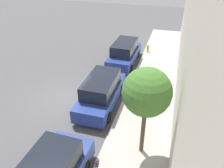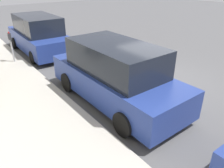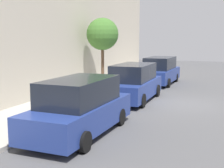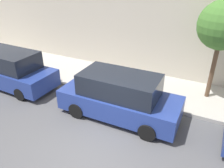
{
  "view_description": "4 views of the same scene",
  "coord_description": "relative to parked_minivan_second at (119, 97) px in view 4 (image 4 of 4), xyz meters",
  "views": [
    {
      "loc": [
        6.09,
        -10.46,
        8.34
      ],
      "look_at": [
        2.69,
        1.01,
        1.0
      ],
      "focal_mm": 35.0,
      "sensor_mm": 36.0,
      "label": 1
    },
    {
      "loc": [
        6.09,
        4.96,
        3.64
      ],
      "look_at": [
        2.85,
        0.69,
        1.0
      ],
      "focal_mm": 35.0,
      "sensor_mm": 36.0,
      "label": 2
    },
    {
      "loc": [
        -2.49,
        15.45,
        3.23
      ],
      "look_at": [
        2.99,
        1.34,
        1.0
      ],
      "focal_mm": 50.0,
      "sensor_mm": 36.0,
      "label": 3
    },
    {
      "loc": [
        -4.65,
        -3.04,
        5.47
      ],
      "look_at": [
        2.99,
        0.78,
        1.0
      ],
      "focal_mm": 35.0,
      "sensor_mm": 36.0,
      "label": 4
    }
  ],
  "objects": [
    {
      "name": "fire_hydrant",
      "position": [
        1.58,
        8.87,
        -0.43
      ],
      "size": [
        0.2,
        0.2,
        0.69
      ],
      "color": "gold",
      "rests_on": "sidewalk"
    },
    {
      "name": "street_tree",
      "position": [
        3.09,
        -3.16,
        2.55
      ],
      "size": [
        2.05,
        2.05,
        4.37
      ],
      "color": "brown",
      "rests_on": "sidewalk"
    },
    {
      "name": "parked_minivan_third",
      "position": [
        -0.04,
        6.19,
        0.0
      ],
      "size": [
        2.02,
        4.94,
        1.9
      ],
      "color": "navy",
      "rests_on": "ground_plane"
    },
    {
      "name": "ground_plane",
      "position": [
        -2.27,
        -0.08,
        -0.92
      ],
      "size": [
        60.0,
        60.0,
        0.0
      ],
      "primitive_type": "plane",
      "color": "#515154"
    },
    {
      "name": "sidewalk",
      "position": [
        2.83,
        -0.08,
        -0.85
      ],
      "size": [
        3.19,
        32.0,
        0.15
      ],
      "color": "#B2ADA3",
      "rests_on": "ground_plane"
    },
    {
      "name": "parked_minivan_second",
      "position": [
        0.0,
        0.0,
        0.0
      ],
      "size": [
        2.02,
        4.91,
        1.9
      ],
      "color": "navy",
      "rests_on": "ground_plane"
    }
  ]
}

